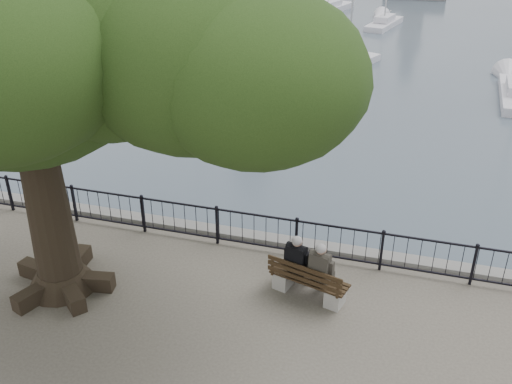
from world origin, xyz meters
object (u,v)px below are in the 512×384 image
at_px(tree, 57,33).
at_px(person_right, 322,272).
at_px(person_left, 299,264).
at_px(bench, 308,284).

bearing_deg(tree, person_right, 12.79).
xyz_separation_m(person_left, tree, (-4.26, -1.23, 4.94)).
xyz_separation_m(bench, person_right, (0.28, 0.03, 0.35)).
relative_size(bench, tree, 0.17).
bearing_deg(bench, tree, -166.74).
height_order(bench, tree, tree).
height_order(person_right, tree, tree).
bearing_deg(bench, person_left, 145.64).
bearing_deg(person_left, person_right, -15.26).
height_order(person_left, tree, tree).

